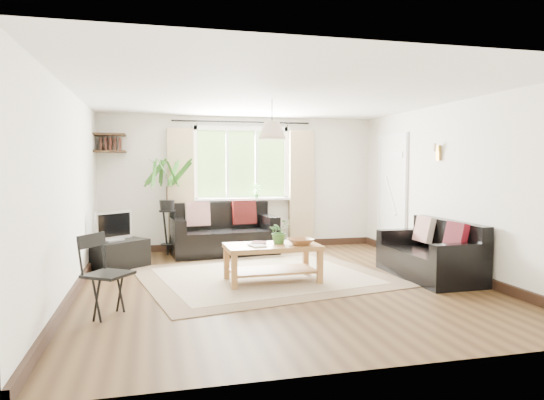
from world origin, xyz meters
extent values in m
plane|color=#332011|center=(0.00, 0.00, 0.00)|extent=(5.50, 5.50, 0.00)
plane|color=white|center=(0.00, 0.00, 2.40)|extent=(5.50, 5.50, 0.00)
cube|color=silver|center=(0.00, 2.75, 1.20)|extent=(5.00, 0.02, 2.40)
cube|color=silver|center=(0.00, -2.75, 1.20)|extent=(5.00, 0.02, 2.40)
cube|color=silver|center=(-2.50, 0.00, 1.20)|extent=(0.02, 5.50, 2.40)
cube|color=silver|center=(2.50, 0.00, 1.20)|extent=(0.02, 5.50, 2.40)
cube|color=beige|center=(-0.11, 0.40, 0.01)|extent=(3.65, 3.29, 0.02)
cube|color=silver|center=(2.47, 1.70, 1.00)|extent=(0.06, 0.96, 2.06)
imported|color=#366829|center=(0.03, 0.13, 0.65)|extent=(0.36, 0.33, 0.32)
imported|color=brown|center=(0.28, -0.03, 0.53)|extent=(0.37, 0.37, 0.08)
imported|color=white|center=(-0.38, -0.04, 0.50)|extent=(0.23, 0.27, 0.02)
imported|color=#552422|center=(-0.32, 0.20, 0.51)|extent=(0.26, 0.30, 0.02)
cube|color=black|center=(-2.05, 1.44, 0.21)|extent=(0.87, 0.82, 0.42)
imported|color=#2D6023|center=(0.25, 2.63, 1.06)|extent=(0.14, 0.10, 0.27)
camera|label=1|loc=(-1.56, -5.97, 1.51)|focal=32.00mm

